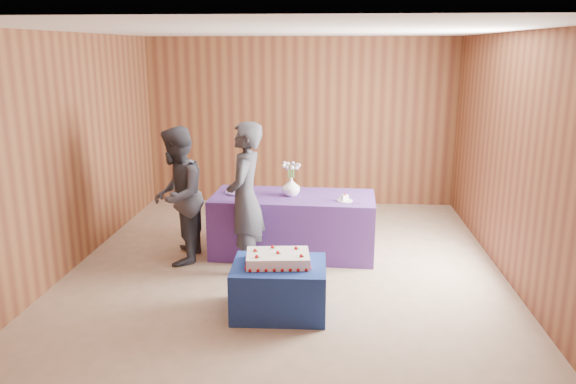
# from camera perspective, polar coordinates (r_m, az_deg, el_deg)

# --- Properties ---
(ground) EXTENTS (6.00, 6.00, 0.00)m
(ground) POSITION_cam_1_polar(r_m,az_deg,el_deg) (6.62, -0.27, -7.96)
(ground) COLOR #A1836F
(ground) RESTS_ON ground
(room_shell) EXTENTS (5.04, 6.04, 2.72)m
(room_shell) POSITION_cam_1_polar(r_m,az_deg,el_deg) (6.16, -0.29, 7.73)
(room_shell) COLOR brown
(room_shell) RESTS_ON ground
(cake_table) EXTENTS (0.92, 0.72, 0.50)m
(cake_table) POSITION_cam_1_polar(r_m,az_deg,el_deg) (5.55, -0.90, -9.75)
(cake_table) COLOR navy
(cake_table) RESTS_ON ground
(serving_table) EXTENTS (2.03, 0.98, 0.75)m
(serving_table) POSITION_cam_1_polar(r_m,az_deg,el_deg) (7.04, 0.53, -3.32)
(serving_table) COLOR #543085
(serving_table) RESTS_ON ground
(sheet_cake) EXTENTS (0.67, 0.49, 0.15)m
(sheet_cake) POSITION_cam_1_polar(r_m,az_deg,el_deg) (5.44, -1.04, -6.76)
(sheet_cake) COLOR white
(sheet_cake) RESTS_ON cake_table
(vase) EXTENTS (0.25, 0.25, 0.23)m
(vase) POSITION_cam_1_polar(r_m,az_deg,el_deg) (6.91, 0.32, 0.54)
(vase) COLOR white
(vase) RESTS_ON serving_table
(flower_spray) EXTENTS (0.23, 0.23, 0.18)m
(flower_spray) POSITION_cam_1_polar(r_m,az_deg,el_deg) (6.85, 0.32, 2.68)
(flower_spray) COLOR #2B6829
(flower_spray) RESTS_ON vase
(platter) EXTENTS (0.46, 0.46, 0.02)m
(platter) POSITION_cam_1_polar(r_m,az_deg,el_deg) (7.08, -4.90, -0.02)
(platter) COLOR #6652A4
(platter) RESTS_ON serving_table
(plate) EXTENTS (0.23, 0.23, 0.01)m
(plate) POSITION_cam_1_polar(r_m,az_deg,el_deg) (6.73, 5.76, -0.86)
(plate) COLOR silver
(plate) RESTS_ON serving_table
(cake_slice) EXTENTS (0.10, 0.09, 0.09)m
(cake_slice) POSITION_cam_1_polar(r_m,az_deg,el_deg) (6.72, 5.77, -0.53)
(cake_slice) COLOR white
(cake_slice) RESTS_ON plate
(knife) EXTENTS (0.26, 0.05, 0.00)m
(knife) POSITION_cam_1_polar(r_m,az_deg,el_deg) (6.63, 6.25, -1.13)
(knife) COLOR silver
(knife) RESTS_ON serving_table
(guest_left) EXTENTS (0.45, 0.66, 1.74)m
(guest_left) POSITION_cam_1_polar(r_m,az_deg,el_deg) (6.37, -4.37, -0.64)
(guest_left) COLOR #33343D
(guest_left) RESTS_ON ground
(guest_right) EXTENTS (0.66, 0.83, 1.64)m
(guest_right) POSITION_cam_1_polar(r_m,az_deg,el_deg) (6.77, -11.17, -0.39)
(guest_right) COLOR #363841
(guest_right) RESTS_ON ground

